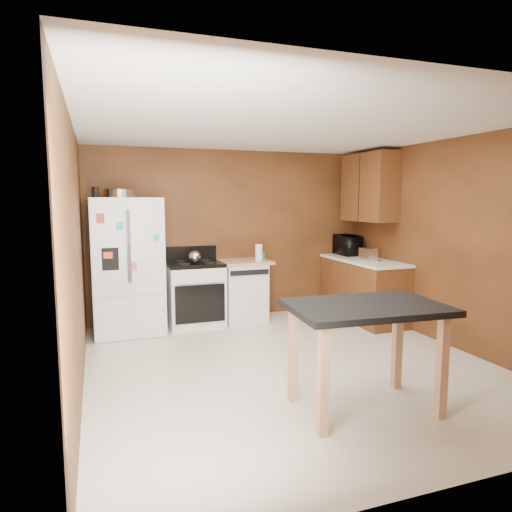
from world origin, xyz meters
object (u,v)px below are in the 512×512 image
roasting_pan (121,193)px  kettle (195,257)px  microwave (347,246)px  island (366,320)px  dishwasher (243,290)px  gas_range (195,293)px  green_canister (261,256)px  refrigerator (128,266)px  pen_cup (96,192)px  toaster (368,255)px  paper_towel (259,253)px

roasting_pan → kettle: roasting_pan is taller
microwave → island: size_ratio=0.39×
dishwasher → gas_range: bearing=-178.1°
roasting_pan → dishwasher: (1.68, 0.08, -1.40)m
green_canister → refrigerator: refrigerator is taller
pen_cup → refrigerator: (0.36, 0.12, -0.97)m
kettle → island: bearing=-74.7°
microwave → dishwasher: size_ratio=0.58×
kettle → green_canister: kettle is taller
gas_range → island: 3.18m
toaster → gas_range: bearing=163.7°
pen_cup → kettle: 1.54m
paper_towel → gas_range: size_ratio=0.22×
green_canister → gas_range: 1.13m
dishwasher → island: 3.11m
roasting_pan → island: 3.65m
paper_towel → toaster: bearing=-21.9°
roasting_pan → toaster: size_ratio=1.67×
roasting_pan → microwave: bearing=2.1°
green_canister → pen_cup: bearing=-174.2°
roasting_pan → pen_cup: pen_cup is taller
paper_towel → toaster: size_ratio=0.96×
paper_towel → island: bearing=-92.2°
toaster → roasting_pan: bearing=169.1°
pen_cup → toaster: pen_cup is taller
roasting_pan → microwave: roasting_pan is taller
refrigerator → island: 3.46m
refrigerator → green_canister: bearing=3.2°
refrigerator → gas_range: 1.01m
pen_cup → microwave: bearing=3.9°
pen_cup → island: bearing=-54.2°
paper_towel → refrigerator: bearing=178.9°
toaster → island: 2.86m
roasting_pan → refrigerator: size_ratio=0.23×
kettle → microwave: size_ratio=0.33×
kettle → paper_towel: (0.94, -0.02, 0.03)m
refrigerator → dishwasher: refrigerator is taller
green_canister → microwave: bearing=0.8°
roasting_pan → green_canister: bearing=3.0°
island → green_canister: bearing=86.2°
microwave → gas_range: 2.55m
green_canister → gas_range: (-1.02, -0.05, -0.48)m
roasting_pan → gas_range: 1.69m
paper_towel → island: paper_towel is taller
island → dishwasher: bearing=91.6°
roasting_pan → microwave: (3.44, 0.13, -0.81)m
pen_cup → paper_towel: bearing=2.4°
kettle → gas_range: bearing=81.3°
refrigerator → kettle: bearing=-1.0°
refrigerator → roasting_pan: bearing=178.0°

